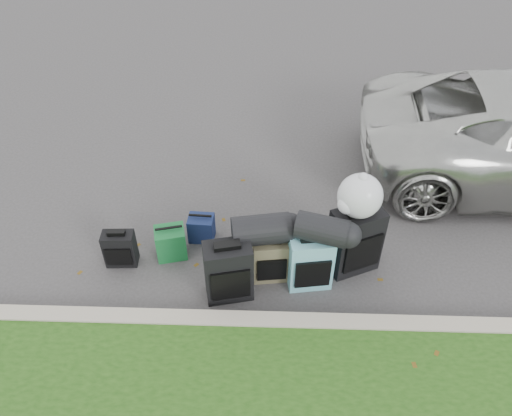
{
  "coord_description": "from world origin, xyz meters",
  "views": [
    {
      "loc": [
        0.04,
        -4.0,
        4.18
      ],
      "look_at": [
        -0.1,
        0.2,
        0.55
      ],
      "focal_mm": 35.0,
      "sensor_mm": 36.0,
      "label": 1
    }
  ],
  "objects_px": {
    "suitcase_teal": "(310,262)",
    "tote_green": "(171,243)",
    "suitcase_small_black": "(120,249)",
    "suitcase_large_black_left": "(228,271)",
    "suitcase_olive": "(271,259)",
    "suitcase_large_black_right": "(355,240)",
    "tote_navy": "(201,228)"
  },
  "relations": [
    {
      "from": "suitcase_teal",
      "to": "tote_green",
      "type": "relative_size",
      "value": 1.72
    },
    {
      "from": "suitcase_small_black",
      "to": "suitcase_large_black_left",
      "type": "distance_m",
      "value": 1.32
    },
    {
      "from": "tote_green",
      "to": "suitcase_large_black_left",
      "type": "bearing_deg",
      "value": -52.1
    },
    {
      "from": "suitcase_teal",
      "to": "tote_green",
      "type": "bearing_deg",
      "value": 158.03
    },
    {
      "from": "suitcase_large_black_left",
      "to": "tote_green",
      "type": "height_order",
      "value": "suitcase_large_black_left"
    },
    {
      "from": "suitcase_olive",
      "to": "suitcase_large_black_right",
      "type": "relative_size",
      "value": 0.66
    },
    {
      "from": "suitcase_large_black_left",
      "to": "tote_green",
      "type": "xyz_separation_m",
      "value": [
        -0.7,
        0.56,
        -0.16
      ]
    },
    {
      "from": "suitcase_large_black_left",
      "to": "tote_green",
      "type": "bearing_deg",
      "value": 129.19
    },
    {
      "from": "suitcase_small_black",
      "to": "tote_navy",
      "type": "bearing_deg",
      "value": 23.62
    },
    {
      "from": "suitcase_olive",
      "to": "tote_green",
      "type": "distance_m",
      "value": 1.17
    },
    {
      "from": "suitcase_large_black_right",
      "to": "tote_green",
      "type": "distance_m",
      "value": 2.05
    },
    {
      "from": "tote_green",
      "to": "suitcase_teal",
      "type": "bearing_deg",
      "value": -27.26
    },
    {
      "from": "suitcase_teal",
      "to": "suitcase_large_black_left",
      "type": "bearing_deg",
      "value": -176.29
    },
    {
      "from": "suitcase_large_black_left",
      "to": "tote_green",
      "type": "relative_size",
      "value": 1.84
    },
    {
      "from": "suitcase_large_black_right",
      "to": "tote_green",
      "type": "height_order",
      "value": "suitcase_large_black_right"
    },
    {
      "from": "suitcase_teal",
      "to": "suitcase_small_black",
      "type": "bearing_deg",
      "value": 165.2
    },
    {
      "from": "suitcase_olive",
      "to": "tote_green",
      "type": "xyz_separation_m",
      "value": [
        -1.13,
        0.29,
        -0.07
      ]
    },
    {
      "from": "suitcase_small_black",
      "to": "suitcase_teal",
      "type": "height_order",
      "value": "suitcase_teal"
    },
    {
      "from": "suitcase_olive",
      "to": "tote_green",
      "type": "bearing_deg",
      "value": 158.59
    },
    {
      "from": "tote_green",
      "to": "tote_navy",
      "type": "distance_m",
      "value": 0.43
    },
    {
      "from": "tote_navy",
      "to": "suitcase_small_black",
      "type": "bearing_deg",
      "value": -150.27
    },
    {
      "from": "suitcase_small_black",
      "to": "tote_navy",
      "type": "height_order",
      "value": "suitcase_small_black"
    },
    {
      "from": "tote_navy",
      "to": "tote_green",
      "type": "bearing_deg",
      "value": -134.4
    },
    {
      "from": "suitcase_olive",
      "to": "suitcase_teal",
      "type": "xyz_separation_m",
      "value": [
        0.42,
        -0.08,
        0.06
      ]
    },
    {
      "from": "suitcase_teal",
      "to": "tote_navy",
      "type": "bearing_deg",
      "value": 143.52
    },
    {
      "from": "suitcase_small_black",
      "to": "suitcase_olive",
      "type": "xyz_separation_m",
      "value": [
        1.68,
        -0.15,
        0.04
      ]
    },
    {
      "from": "suitcase_large_black_left",
      "to": "suitcase_large_black_right",
      "type": "xyz_separation_m",
      "value": [
        1.34,
        0.45,
        0.05
      ]
    },
    {
      "from": "suitcase_olive",
      "to": "tote_navy",
      "type": "relative_size",
      "value": 1.66
    },
    {
      "from": "suitcase_small_black",
      "to": "suitcase_olive",
      "type": "height_order",
      "value": "suitcase_olive"
    },
    {
      "from": "suitcase_olive",
      "to": "tote_navy",
      "type": "distance_m",
      "value": 1.01
    },
    {
      "from": "suitcase_olive",
      "to": "suitcase_large_black_left",
      "type": "bearing_deg",
      "value": -155.49
    },
    {
      "from": "suitcase_olive",
      "to": "tote_green",
      "type": "height_order",
      "value": "suitcase_olive"
    }
  ]
}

